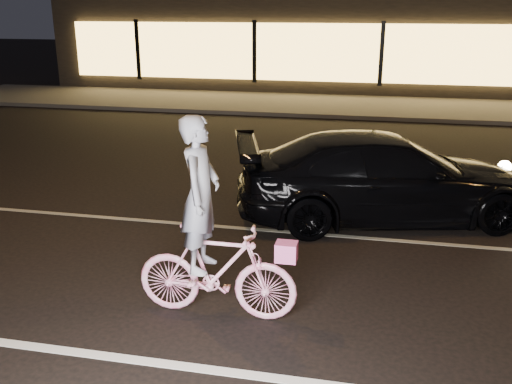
# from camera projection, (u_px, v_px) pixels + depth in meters

# --- Properties ---
(ground) EXTENTS (90.00, 90.00, 0.00)m
(ground) POSITION_uv_depth(u_px,v_px,m) (369.00, 307.00, 6.44)
(ground) COLOR black
(ground) RESTS_ON ground
(lane_stripe_far) EXTENTS (60.00, 0.10, 0.01)m
(lane_stripe_far) POSITION_uv_depth(u_px,v_px,m) (372.00, 239.00, 8.29)
(lane_stripe_far) COLOR gray
(lane_stripe_far) RESTS_ON ground
(sidewalk) EXTENTS (30.00, 4.00, 0.12)m
(sidewalk) POSITION_uv_depth(u_px,v_px,m) (378.00, 107.00, 18.49)
(sidewalk) COLOR #383533
(sidewalk) RESTS_ON ground
(storefront) EXTENTS (25.40, 8.42, 4.20)m
(storefront) POSITION_uv_depth(u_px,v_px,m) (383.00, 32.00, 23.38)
(storefront) COLOR black
(storefront) RESTS_ON ground
(cyclist) EXTENTS (1.76, 0.61, 2.22)m
(cyclist) POSITION_uv_depth(u_px,v_px,m) (212.00, 249.00, 6.04)
(cyclist) COLOR #F8438D
(cyclist) RESTS_ON ground
(sedan) EXTENTS (5.01, 3.10, 1.35)m
(sedan) POSITION_uv_depth(u_px,v_px,m) (386.00, 177.00, 8.90)
(sedan) COLOR black
(sedan) RESTS_ON ground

